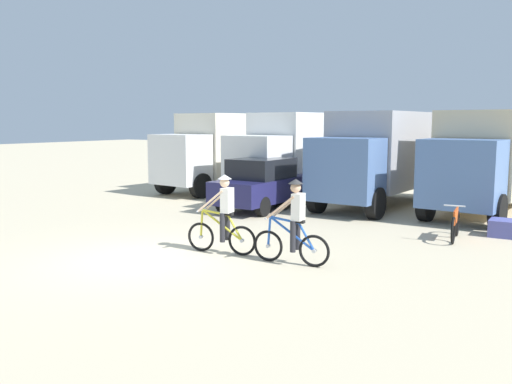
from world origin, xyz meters
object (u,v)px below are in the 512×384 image
at_px(box_truck_tan_camper, 488,156).
at_px(supply_crate, 506,228).
at_px(sedan_parked, 263,184).
at_px(bicycle_spare, 455,225).
at_px(cyclist_cowboy_hat, 293,225).
at_px(box_truck_white_box, 301,150).
at_px(cyclist_orange_shirt, 223,217).
at_px(box_truck_grey_hauler, 380,153).
at_px(box_truck_cream_rv, 227,148).

relative_size(box_truck_tan_camper, supply_crate, 8.40).
bearing_deg(sedan_parked, bicycle_spare, -14.09).
height_order(cyclist_cowboy_hat, bicycle_spare, cyclist_cowboy_hat).
bearing_deg(supply_crate, box_truck_white_box, 151.78).
height_order(sedan_parked, cyclist_orange_shirt, cyclist_orange_shirt).
bearing_deg(box_truck_grey_hauler, cyclist_orange_shirt, -94.24).
bearing_deg(supply_crate, box_truck_cream_rv, 159.79).
distance_m(box_truck_cream_rv, box_truck_grey_hauler, 7.31).
distance_m(box_truck_tan_camper, bicycle_spare, 5.15).
relative_size(box_truck_tan_camper, bicycle_spare, 4.03).
xyz_separation_m(box_truck_white_box, box_truck_tan_camper, (7.21, -0.62, 0.00)).
height_order(box_truck_cream_rv, box_truck_white_box, same).
xyz_separation_m(box_truck_tan_camper, bicycle_spare, (0.01, -4.94, -1.48)).
relative_size(box_truck_cream_rv, cyclist_cowboy_hat, 3.84).
distance_m(box_truck_white_box, sedan_parked, 4.04).
bearing_deg(bicycle_spare, sedan_parked, 165.91).
height_order(box_truck_tan_camper, cyclist_cowboy_hat, box_truck_tan_camper).
distance_m(cyclist_orange_shirt, cyclist_cowboy_hat, 1.80).
height_order(box_truck_white_box, cyclist_orange_shirt, box_truck_white_box).
relative_size(box_truck_cream_rv, supply_crate, 8.43).
bearing_deg(box_truck_cream_rv, supply_crate, -20.21).
xyz_separation_m(box_truck_grey_hauler, sedan_parked, (-3.13, -2.91, -0.99)).
xyz_separation_m(box_truck_grey_hauler, supply_crate, (4.63, -3.47, -1.65)).
distance_m(box_truck_cream_rv, box_truck_tan_camper, 10.82).
bearing_deg(cyclist_orange_shirt, box_truck_cream_rv, 124.09).
bearing_deg(supply_crate, bicycle_spare, -133.73).
xyz_separation_m(cyclist_orange_shirt, supply_crate, (5.28, 5.37, -0.62)).
bearing_deg(supply_crate, cyclist_cowboy_hat, -122.98).
bearing_deg(sedan_parked, box_truck_grey_hauler, 42.94).
xyz_separation_m(box_truck_cream_rv, box_truck_tan_camper, (10.80, -0.55, 0.00)).
relative_size(cyclist_orange_shirt, supply_crate, 2.20).
xyz_separation_m(box_truck_cream_rv, supply_crate, (11.88, -4.38, -1.65)).
bearing_deg(supply_crate, sedan_parked, 175.84).
distance_m(box_truck_grey_hauler, box_truck_tan_camper, 3.57).
xyz_separation_m(bicycle_spare, supply_crate, (1.07, 1.12, -0.18)).
height_order(box_truck_cream_rv, box_truck_grey_hauler, same).
height_order(box_truck_cream_rv, bicycle_spare, box_truck_cream_rv).
bearing_deg(sedan_parked, box_truck_tan_camper, 26.03).
bearing_deg(box_truck_grey_hauler, cyclist_cowboy_hat, -82.66).
bearing_deg(box_truck_tan_camper, box_truck_grey_hauler, -174.37).
distance_m(cyclist_cowboy_hat, supply_crate, 6.44).
relative_size(box_truck_white_box, sedan_parked, 1.65).
bearing_deg(bicycle_spare, cyclist_cowboy_hat, -119.61).
bearing_deg(bicycle_spare, box_truck_tan_camper, 90.16).
xyz_separation_m(cyclist_cowboy_hat, supply_crate, (3.49, 5.38, -0.62)).
relative_size(box_truck_grey_hauler, supply_crate, 8.31).
distance_m(box_truck_white_box, bicycle_spare, 9.23).
height_order(box_truck_white_box, bicycle_spare, box_truck_white_box).
bearing_deg(box_truck_tan_camper, sedan_parked, -153.97).
height_order(box_truck_white_box, sedan_parked, box_truck_white_box).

